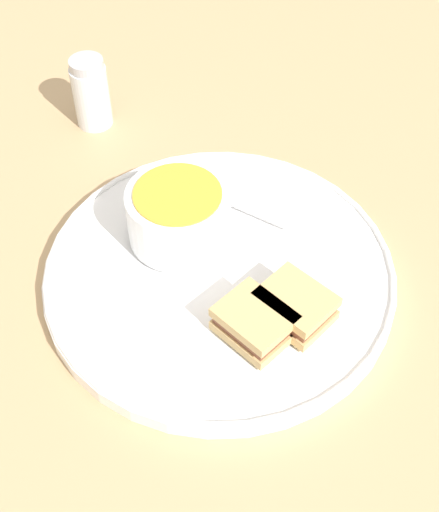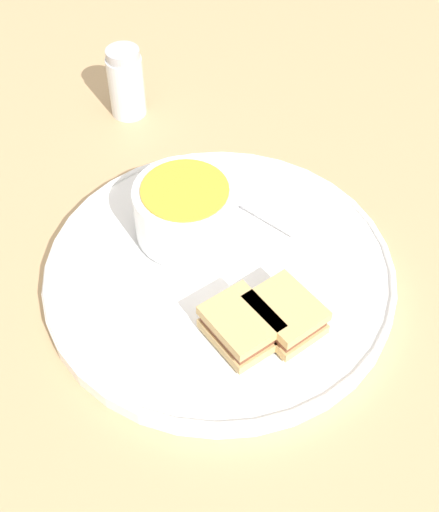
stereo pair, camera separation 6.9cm
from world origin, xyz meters
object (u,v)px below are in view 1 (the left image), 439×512
at_px(soup_bowl, 179,214).
at_px(sandwich_half_far, 295,306).
at_px(sandwich_half_near, 255,322).
at_px(spoon, 224,199).
at_px(salt_shaker, 91,93).

bearing_deg(soup_bowl, sandwich_half_far, 106.80).
distance_m(sandwich_half_near, sandwich_half_far, 0.04).
bearing_deg(sandwich_half_near, soup_bowl, -89.42).
relative_size(soup_bowl, sandwich_half_near, 1.36).
bearing_deg(spoon, sandwich_half_near, 130.13).
bearing_deg(sandwich_half_near, sandwich_half_far, 175.99).
xyz_separation_m(soup_bowl, spoon, (-0.06, -0.02, -0.03)).
bearing_deg(spoon, soup_bowl, 78.31).
xyz_separation_m(sandwich_half_near, sandwich_half_far, (-0.04, 0.00, 0.00)).
relative_size(sandwich_half_near, salt_shaker, 0.85).
distance_m(sandwich_half_far, salt_shaker, 0.39).
height_order(sandwich_half_far, salt_shaker, salt_shaker).
bearing_deg(salt_shaker, sandwich_half_far, 95.24).
height_order(spoon, salt_shaker, salt_shaker).
distance_m(soup_bowl, spoon, 0.07).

